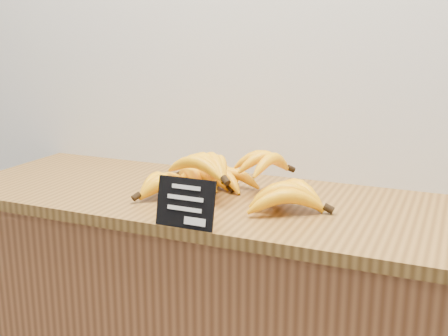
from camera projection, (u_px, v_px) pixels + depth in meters
counter_top at (231, 202)px, 1.49m from camera, size 1.55×0.54×0.03m
chalkboard_sign at (185, 203)px, 1.25m from camera, size 0.14×0.03×0.11m
banana_pile at (222, 179)px, 1.49m from camera, size 0.55×0.38×0.12m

